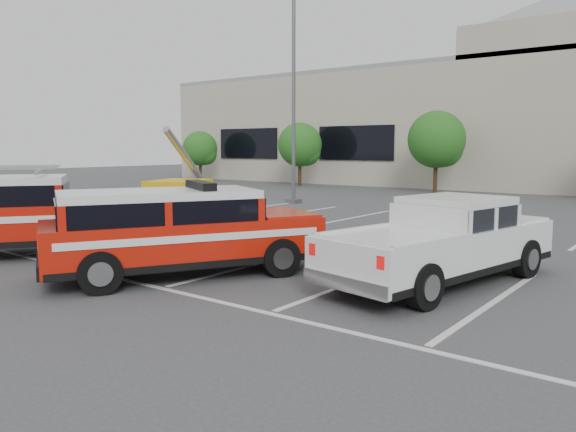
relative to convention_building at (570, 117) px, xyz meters
The scene contains 11 objects.
ground 32.21m from the convention_building, 90.33° to the right, with size 120.00×120.00×0.00m, color #3A3A3D.
stall_markings 27.77m from the convention_building, 90.38° to the right, with size 23.00×15.00×0.01m, color silver.
convention_building is the anchor object (origin of this frame).
tree_far_left 27.03m from the convention_building, 158.63° to the right, with size 2.77×2.77×3.99m.
tree_left 18.11m from the convention_building, 146.95° to the right, with size 3.07×3.07×4.42m.
tree_mid_left 11.19m from the convention_building, 117.40° to the right, with size 3.37×3.37×4.85m.
light_pole_left 21.49m from the convention_building, 112.39° to the right, with size 0.90×0.60×10.24m.
fire_chief_suv 33.97m from the convention_building, 91.23° to the right, with size 4.52×5.93×1.98m.
white_pickup 31.50m from the convention_building, 82.78° to the right, with size 2.97×5.84×1.71m.
ladder_suv 35.64m from the convention_building, 99.52° to the right, with size 5.09×5.95×2.24m.
utility_rig 29.26m from the convention_building, 104.88° to the right, with size 3.58×4.71×3.43m.
Camera 1 is at (8.38, -9.71, 2.70)m, focal length 35.00 mm.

